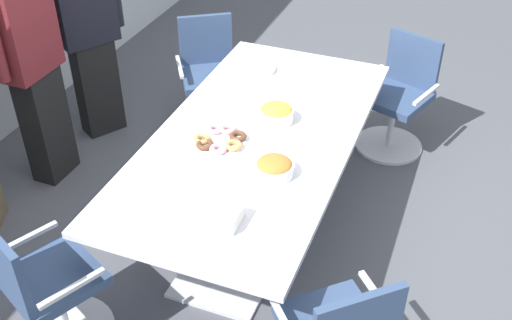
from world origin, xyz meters
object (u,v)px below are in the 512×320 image
conference_table (256,151)px  napkin_pile (224,216)px  office_chair_1 (210,80)px  donut_platter (220,140)px  person_standing_3 (88,33)px  snack_bowl_chips_yellow (276,113)px  person_standing_2 (31,60)px  plate_stack (260,69)px  office_chair_0 (398,101)px  snack_bowl_pretzels (274,167)px  office_chair_2 (45,290)px

conference_table → napkin_pile: 0.85m
office_chair_1 → donut_platter: bearing=84.8°
person_standing_3 → snack_bowl_chips_yellow: bearing=106.1°
office_chair_1 → person_standing_2: bearing=20.4°
person_standing_3 → plate_stack: (0.13, -1.37, -0.11)m
snack_bowl_chips_yellow → office_chair_1: bearing=45.0°
plate_stack → napkin_pile: 1.67m
office_chair_0 → office_chair_1: same height
office_chair_0 → office_chair_1: 1.54m
conference_table → plate_stack: plate_stack is taller
conference_table → office_chair_0: size_ratio=2.64×
person_standing_3 → snack_bowl_pretzels: size_ratio=7.36×
napkin_pile → person_standing_2: bearing=65.4°
snack_bowl_chips_yellow → office_chair_2: bearing=153.4°
office_chair_2 → snack_bowl_chips_yellow: size_ratio=4.04×
conference_table → office_chair_0: bearing=-27.5°
office_chair_2 → plate_stack: 2.18m
person_standing_2 → plate_stack: 1.60m
office_chair_1 → person_standing_2: (-1.10, 0.82, 0.55)m
conference_table → office_chair_1: office_chair_1 is taller
office_chair_1 → plate_stack: 0.73m
office_chair_0 → office_chair_2: (-2.64, 1.38, 0.00)m
office_chair_0 → donut_platter: (-1.49, 0.86, 0.37)m
donut_platter → office_chair_1: bearing=27.8°
person_standing_2 → napkin_pile: 1.98m
napkin_pile → donut_platter: bearing=25.5°
snack_bowl_chips_yellow → napkin_pile: bearing=-175.6°
office_chair_1 → office_chair_2: same height
office_chair_0 → person_standing_2: bearing=48.7°
office_chair_1 → snack_bowl_chips_yellow: bearing=102.0°
person_standing_3 → snack_bowl_pretzels: (-1.01, -1.90, -0.08)m
plate_stack → napkin_pile: napkin_pile is taller
office_chair_2 → person_standing_3: size_ratio=0.54×
plate_stack → conference_table: bearing=-160.6°
napkin_pile → snack_bowl_chips_yellow: bearing=4.4°
person_standing_2 → plate_stack: (0.79, -1.38, -0.19)m
snack_bowl_chips_yellow → donut_platter: (-0.36, 0.24, -0.04)m
conference_table → person_standing_3: person_standing_3 is taller
office_chair_0 → person_standing_3: person_standing_3 is taller
office_chair_0 → snack_bowl_chips_yellow: bearing=80.3°
office_chair_2 → office_chair_1: bearing=118.9°
office_chair_0 → person_standing_3: size_ratio=0.54×
person_standing_3 → napkin_pile: size_ratio=9.68×
person_standing_2 → office_chair_2: bearing=37.1°
office_chair_1 → person_standing_3: 1.03m
office_chair_0 → office_chair_2: bearing=81.6°
person_standing_3 → plate_stack: person_standing_3 is taller
conference_table → person_standing_2: bearing=90.1°
person_standing_3 → snack_bowl_pretzels: 2.15m
office_chair_2 → snack_bowl_pretzels: bearing=71.5°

